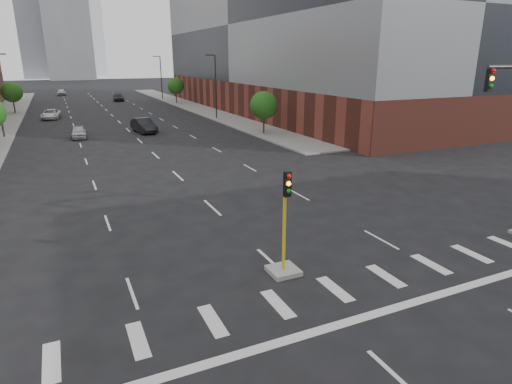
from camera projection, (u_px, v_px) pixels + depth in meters
sidewalk_left_far at (8, 114)px, 68.16m from camera, size 5.00×92.00×0.15m
sidewalk_right_far at (190, 106)px, 80.13m from camera, size 5.00×92.00×0.15m
building_right_main at (296, 43)px, 70.51m from camera, size 24.00×70.00×22.00m
tower_mid at (66, 25)px, 176.86m from camera, size 18.00×18.00×44.00m
median_traffic_signal at (284, 252)px, 17.49m from camera, size 1.20×1.20×4.40m
streetlight_right_a at (215, 84)px, 61.55m from camera, size 1.60×0.22×9.07m
streetlight_right_b at (161, 76)px, 91.90m from camera, size 1.60×0.22×9.07m
tree_left_far at (12, 92)px, 68.44m from camera, size 3.20×3.20×4.85m
tree_right_near at (264, 105)px, 49.26m from camera, size 3.20×3.20×4.85m
tree_right_far at (176, 86)px, 83.94m from camera, size 3.20×3.20×4.85m
car_near_left at (78, 132)px, 47.80m from camera, size 1.75×4.08×1.37m
car_mid_right at (144, 125)px, 51.42m from camera, size 2.49×5.34×1.69m
car_far_left at (51, 114)px, 63.01m from camera, size 2.95×5.28×1.39m
car_deep_right at (118, 97)px, 89.77m from camera, size 2.65×5.33×1.49m
car_distant at (61, 92)px, 103.43m from camera, size 2.00×4.64×1.56m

